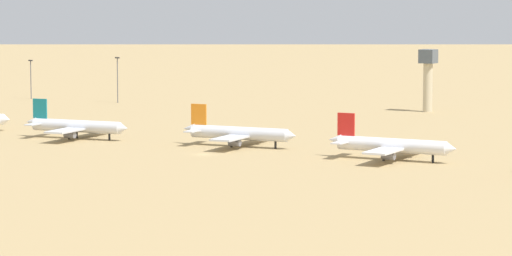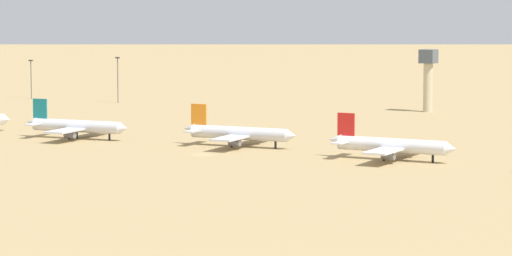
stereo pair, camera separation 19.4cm
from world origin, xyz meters
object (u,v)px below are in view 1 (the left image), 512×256
object	(u,v)px
light_pole_east	(117,77)
light_pole_west	(31,76)
parked_jet_teal_2	(76,126)
parked_jet_red_4	(391,145)
parked_jet_orange_3	(238,133)
control_tower	(428,74)

from	to	relation	value
light_pole_east	light_pole_west	bearing A→B (deg)	-174.83
parked_jet_teal_2	light_pole_west	distance (m)	137.63
light_pole_west	parked_jet_red_4	bearing A→B (deg)	-25.58
parked_jet_teal_2	light_pole_west	bearing A→B (deg)	128.42
parked_jet_teal_2	parked_jet_orange_3	bearing A→B (deg)	1.55
parked_jet_teal_2	parked_jet_red_4	size ratio (longest dim) A/B	0.99
parked_jet_teal_2	light_pole_east	xyz separation A→B (m)	(-59.97, 99.33, 6.15)
parked_jet_teal_2	light_pole_west	xyz separation A→B (m)	(-98.65, 95.84, 5.17)
parked_jet_red_4	light_pole_west	distance (m)	213.83
parked_jet_orange_3	control_tower	xyz separation A→B (m)	(4.54, 116.90, 9.30)
parked_jet_teal_2	parked_jet_orange_3	xyz separation A→B (m)	(48.34, 7.62, 0.03)
parked_jet_orange_3	light_pole_east	distance (m)	142.05
control_tower	light_pole_west	bearing A→B (deg)	-169.28
parked_jet_orange_3	parked_jet_teal_2	bearing A→B (deg)	-176.89
parked_jet_teal_2	parked_jet_orange_3	size ratio (longest dim) A/B	0.99
control_tower	light_pole_west	world-z (taller)	control_tower
parked_jet_orange_3	control_tower	distance (m)	117.35
light_pole_west	light_pole_east	xyz separation A→B (m)	(38.68, 3.50, 0.97)
parked_jet_red_4	light_pole_west	xyz separation A→B (m)	(-192.81, 92.30, 5.12)
parked_jet_orange_3	parked_jet_red_4	xyz separation A→B (m)	(45.82, -4.09, 0.03)
control_tower	light_pole_east	bearing A→B (deg)	-167.42
control_tower	light_pole_west	distance (m)	154.28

